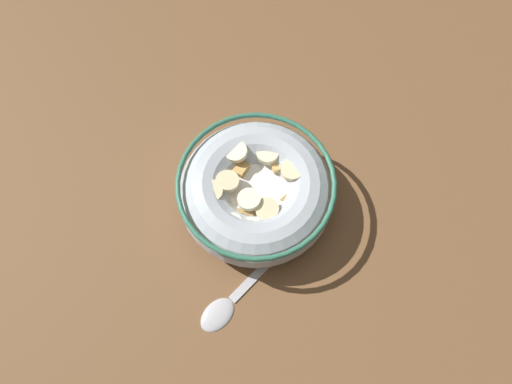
% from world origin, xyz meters
% --- Properties ---
extents(ground_plane, '(0.96, 0.96, 0.02)m').
position_xyz_m(ground_plane, '(0.00, 0.00, -0.01)').
color(ground_plane, brown).
extents(cereal_bowl, '(0.18, 0.18, 0.06)m').
position_xyz_m(cereal_bowl, '(0.00, 0.00, 0.03)').
color(cereal_bowl, '#B2BCC6').
rests_on(cereal_bowl, ground_plane).
extents(spoon, '(0.13, 0.10, 0.01)m').
position_xyz_m(spoon, '(0.05, 0.12, 0.00)').
color(spoon, '#B7B7BC').
rests_on(spoon, ground_plane).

